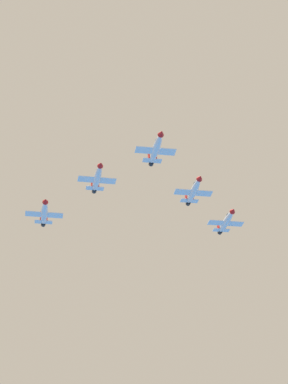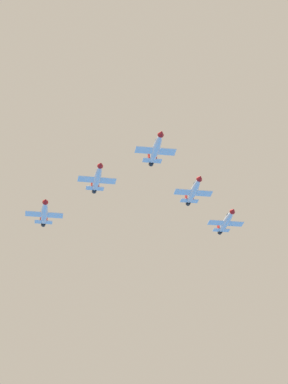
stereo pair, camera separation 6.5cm
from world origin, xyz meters
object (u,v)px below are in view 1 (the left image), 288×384
(jet_left_wingman, at_px, (194,191))
(jet_left_outer, at_px, (226,222))
(jet_right_wingman, at_px, (97,178))
(jet_right_outer, at_px, (44,213))
(jet_lead, at_px, (156,149))

(jet_left_wingman, xyz_separation_m, jet_left_outer, (-5.40, 19.84, -1.42))
(jet_right_wingman, distance_m, jet_left_outer, 43.04)
(jet_right_outer, bearing_deg, jet_right_wingman, 40.49)
(jet_lead, xyz_separation_m, jet_left_wingman, (-5.40, 19.84, -3.24))
(jet_left_wingman, xyz_separation_m, jet_right_wingman, (-15.05, -21.98, 1.72))
(jet_lead, distance_m, jet_right_wingman, 20.62)
(jet_left_wingman, distance_m, jet_right_wingman, 26.70)
(jet_left_outer, bearing_deg, jet_right_wingman, -67.46)
(jet_lead, xyz_separation_m, jet_left_outer, (-10.81, 39.69, -4.66))
(jet_left_outer, bearing_deg, jet_lead, -39.24)
(jet_left_wingman, height_order, jet_right_wingman, jet_right_wingman)
(jet_lead, height_order, jet_left_wingman, jet_lead)
(jet_lead, bearing_deg, jet_left_wingman, 140.35)
(jet_left_wingman, distance_m, jet_right_outer, 43.00)
(jet_lead, height_order, jet_right_wingman, jet_lead)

